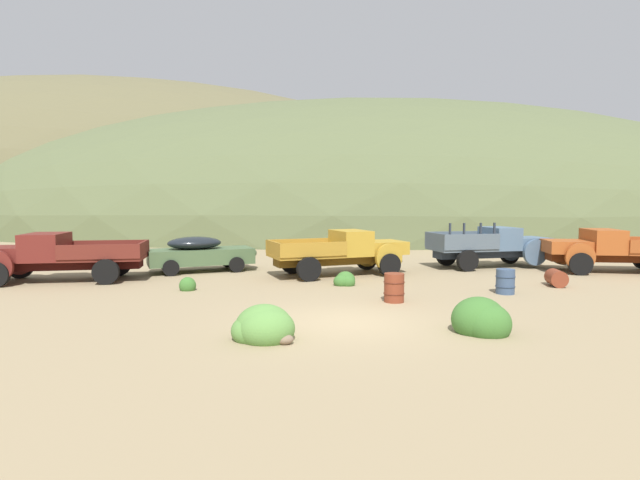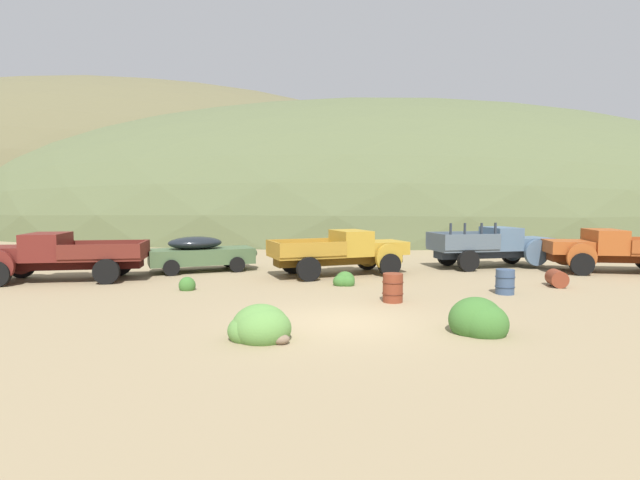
% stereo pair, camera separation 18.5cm
% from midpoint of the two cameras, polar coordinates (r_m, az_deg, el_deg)
% --- Properties ---
extents(ground_plane, '(300.00, 300.00, 0.00)m').
position_cam_midpoint_polar(ground_plane, '(13.27, 3.11, -9.33)').
color(ground_plane, '#998460').
extents(hill_far_right, '(108.57, 58.30, 39.35)m').
position_cam_midpoint_polar(hill_far_right, '(78.56, -21.47, 1.99)').
color(hill_far_right, brown).
rests_on(hill_far_right, ground).
extents(hill_distant, '(107.18, 77.56, 30.87)m').
position_cam_midpoint_polar(hill_distant, '(70.99, 7.04, 2.03)').
color(hill_distant, '#56603D').
rests_on(hill_distant, ground).
extents(truck_oxblood, '(6.33, 2.68, 1.89)m').
position_cam_midpoint_polar(truck_oxblood, '(22.21, -28.24, -1.61)').
color(truck_oxblood, black).
rests_on(truck_oxblood, ground).
extents(car_weathered_green, '(5.02, 2.91, 1.57)m').
position_cam_midpoint_polar(car_weathered_green, '(22.90, -12.79, -1.45)').
color(car_weathered_green, '#47603D').
rests_on(car_weathered_green, ground).
extents(truck_mustard, '(6.13, 3.46, 1.89)m').
position_cam_midpoint_polar(truck_mustard, '(21.33, 3.60, -1.31)').
color(truck_mustard, '#593D12').
rests_on(truck_mustard, ground).
extents(truck_chalk_blue, '(5.81, 2.72, 2.16)m').
position_cam_midpoint_polar(truck_chalk_blue, '(25.10, 19.75, -0.64)').
color(truck_chalk_blue, '#262D39').
rests_on(truck_chalk_blue, ground).
extents(truck_oxide_orange, '(6.17, 3.58, 1.89)m').
position_cam_midpoint_polar(truck_oxide_orange, '(25.28, 30.07, -0.96)').
color(truck_oxide_orange, '#51220D').
rests_on(truck_oxide_orange, ground).
extents(oil_drum_by_truck, '(0.66, 0.66, 0.84)m').
position_cam_midpoint_polar(oil_drum_by_truck, '(18.14, 20.60, -4.47)').
color(oil_drum_by_truck, '#384C6B').
rests_on(oil_drum_by_truck, ground).
extents(oil_drum_tipped, '(0.83, 1.01, 0.61)m').
position_cam_midpoint_polar(oil_drum_tipped, '(20.42, 25.60, -3.96)').
color(oil_drum_tipped, brown).
rests_on(oil_drum_tipped, ground).
extents(oil_drum_spare, '(0.67, 0.67, 0.90)m').
position_cam_midpoint_polar(oil_drum_spare, '(15.86, 8.63, -5.40)').
color(oil_drum_spare, brown).
rests_on(oil_drum_spare, ground).
extents(bush_back_edge, '(0.84, 0.77, 0.66)m').
position_cam_midpoint_polar(bush_back_edge, '(18.78, 3.09, -4.68)').
color(bush_back_edge, '#3D702D').
rests_on(bush_back_edge, ground).
extents(bush_front_left, '(1.46, 1.33, 1.03)m').
position_cam_midpoint_polar(bush_front_left, '(11.70, -6.46, -9.93)').
color(bush_front_left, '#5B8E42').
rests_on(bush_front_left, ground).
extents(bush_lone_scrub, '(0.60, 0.58, 0.61)m').
position_cam_midpoint_polar(bush_lone_scrub, '(18.36, -14.67, -5.07)').
color(bush_lone_scrub, '#3D702D').
rests_on(bush_lone_scrub, ground).
extents(bush_near_barrel, '(1.33, 1.31, 1.11)m').
position_cam_midpoint_polar(bush_near_barrel, '(12.71, 18.23, -8.87)').
color(bush_near_barrel, '#3D702D').
rests_on(bush_near_barrel, ground).
extents(rock_small, '(0.39, 0.30, 0.23)m').
position_cam_midpoint_polar(rock_small, '(11.33, -3.99, -11.22)').
color(rock_small, '#7B654F').
rests_on(rock_small, ground).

